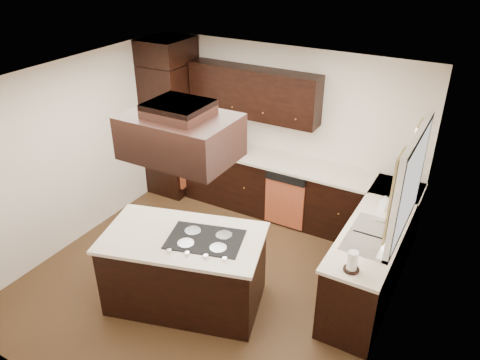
# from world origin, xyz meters

# --- Properties ---
(floor) EXTENTS (4.20, 4.20, 0.02)m
(floor) POSITION_xyz_m (0.00, 0.00, -0.01)
(floor) COLOR brown
(floor) RESTS_ON ground
(ceiling) EXTENTS (4.20, 4.20, 0.02)m
(ceiling) POSITION_xyz_m (0.00, 0.00, 2.51)
(ceiling) COLOR white
(ceiling) RESTS_ON ground
(wall_back) EXTENTS (4.20, 0.02, 2.50)m
(wall_back) POSITION_xyz_m (0.00, 2.11, 1.25)
(wall_back) COLOR #F0DFCC
(wall_back) RESTS_ON ground
(wall_front) EXTENTS (4.20, 0.02, 2.50)m
(wall_front) POSITION_xyz_m (0.00, -2.11, 1.25)
(wall_front) COLOR #F0DFCC
(wall_front) RESTS_ON ground
(wall_left) EXTENTS (0.02, 4.20, 2.50)m
(wall_left) POSITION_xyz_m (-2.11, 0.00, 1.25)
(wall_left) COLOR #F0DFCC
(wall_left) RESTS_ON ground
(wall_right) EXTENTS (0.02, 4.20, 2.50)m
(wall_right) POSITION_xyz_m (2.11, 0.00, 1.25)
(wall_right) COLOR #F0DFCC
(wall_right) RESTS_ON ground
(oven_column) EXTENTS (0.65, 0.75, 2.12)m
(oven_column) POSITION_xyz_m (-1.78, 1.71, 1.06)
(oven_column) COLOR black
(oven_column) RESTS_ON floor
(wall_oven_face) EXTENTS (0.05, 0.62, 0.78)m
(wall_oven_face) POSITION_xyz_m (-1.43, 1.71, 1.12)
(wall_oven_face) COLOR #B95231
(wall_oven_face) RESTS_ON oven_column
(base_cabinets_back) EXTENTS (2.93, 0.60, 0.88)m
(base_cabinets_back) POSITION_xyz_m (0.03, 1.80, 0.44)
(base_cabinets_back) COLOR black
(base_cabinets_back) RESTS_ON floor
(base_cabinets_right) EXTENTS (0.60, 2.40, 0.88)m
(base_cabinets_right) POSITION_xyz_m (1.80, 0.90, 0.44)
(base_cabinets_right) COLOR black
(base_cabinets_right) RESTS_ON floor
(countertop_back) EXTENTS (2.93, 0.63, 0.04)m
(countertop_back) POSITION_xyz_m (0.03, 1.79, 0.90)
(countertop_back) COLOR beige
(countertop_back) RESTS_ON base_cabinets_back
(countertop_right) EXTENTS (0.63, 2.40, 0.04)m
(countertop_right) POSITION_xyz_m (1.79, 0.90, 0.90)
(countertop_right) COLOR beige
(countertop_right) RESTS_ON base_cabinets_right
(upper_cabinets) EXTENTS (2.00, 0.34, 0.72)m
(upper_cabinets) POSITION_xyz_m (-0.43, 1.93, 1.81)
(upper_cabinets) COLOR black
(upper_cabinets) RESTS_ON wall_back
(dishwasher_front) EXTENTS (0.60, 0.05, 0.72)m
(dishwasher_front) POSITION_xyz_m (0.33, 1.50, 0.40)
(dishwasher_front) COLOR #B95231
(dishwasher_front) RESTS_ON floor
(window_frame) EXTENTS (0.06, 1.32, 1.12)m
(window_frame) POSITION_xyz_m (2.07, 0.55, 1.65)
(window_frame) COLOR white
(window_frame) RESTS_ON wall_right
(window_pane) EXTENTS (0.00, 1.20, 1.00)m
(window_pane) POSITION_xyz_m (2.10, 0.55, 1.65)
(window_pane) COLOR white
(window_pane) RESTS_ON wall_right
(curtain_left) EXTENTS (0.02, 0.34, 0.90)m
(curtain_left) POSITION_xyz_m (2.01, 0.13, 1.70)
(curtain_left) COLOR beige
(curtain_left) RESTS_ON wall_right
(curtain_right) EXTENTS (0.02, 0.34, 0.90)m
(curtain_right) POSITION_xyz_m (2.01, 0.97, 1.70)
(curtain_right) COLOR beige
(curtain_right) RESTS_ON wall_right
(sink_rim) EXTENTS (0.52, 0.84, 0.01)m
(sink_rim) POSITION_xyz_m (1.80, 0.55, 0.92)
(sink_rim) COLOR silver
(sink_rim) RESTS_ON countertop_right
(island) EXTENTS (1.90, 1.37, 0.88)m
(island) POSITION_xyz_m (-0.02, -0.48, 0.44)
(island) COLOR black
(island) RESTS_ON floor
(island_top) EXTENTS (1.98, 1.44, 0.04)m
(island_top) POSITION_xyz_m (-0.02, -0.48, 0.90)
(island_top) COLOR beige
(island_top) RESTS_ON island
(cooktop) EXTENTS (0.92, 0.74, 0.01)m
(cooktop) POSITION_xyz_m (0.23, -0.40, 0.93)
(cooktop) COLOR black
(cooktop) RESTS_ON island_top
(range_hood) EXTENTS (1.05, 0.72, 0.42)m
(range_hood) POSITION_xyz_m (0.10, -0.55, 2.16)
(range_hood) COLOR black
(range_hood) RESTS_ON ceiling
(hood_duct) EXTENTS (0.55, 0.50, 0.13)m
(hood_duct) POSITION_xyz_m (0.10, -0.55, 2.44)
(hood_duct) COLOR black
(hood_duct) RESTS_ON ceiling
(blender_base) EXTENTS (0.15, 0.15, 0.10)m
(blender_base) POSITION_xyz_m (-0.88, 1.81, 0.97)
(blender_base) COLOR silver
(blender_base) RESTS_ON countertop_back
(blender_pitcher) EXTENTS (0.13, 0.13, 0.26)m
(blender_pitcher) POSITION_xyz_m (-0.88, 1.81, 1.15)
(blender_pitcher) COLOR silver
(blender_pitcher) RESTS_ON blender_base
(spice_rack) EXTENTS (0.34, 0.11, 0.28)m
(spice_rack) POSITION_xyz_m (-0.63, 1.74, 1.06)
(spice_rack) COLOR black
(spice_rack) RESTS_ON countertop_back
(mixing_bowl) EXTENTS (0.31, 0.31, 0.07)m
(mixing_bowl) POSITION_xyz_m (-1.20, 1.81, 0.96)
(mixing_bowl) COLOR white
(mixing_bowl) RESTS_ON countertop_back
(soap_bottle) EXTENTS (0.11, 0.11, 0.19)m
(soap_bottle) POSITION_xyz_m (1.76, 1.16, 1.01)
(soap_bottle) COLOR white
(soap_bottle) RESTS_ON countertop_right
(paper_towel) EXTENTS (0.11, 0.11, 0.22)m
(paper_towel) POSITION_xyz_m (1.77, -0.13, 1.03)
(paper_towel) COLOR white
(paper_towel) RESTS_ON countertop_right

